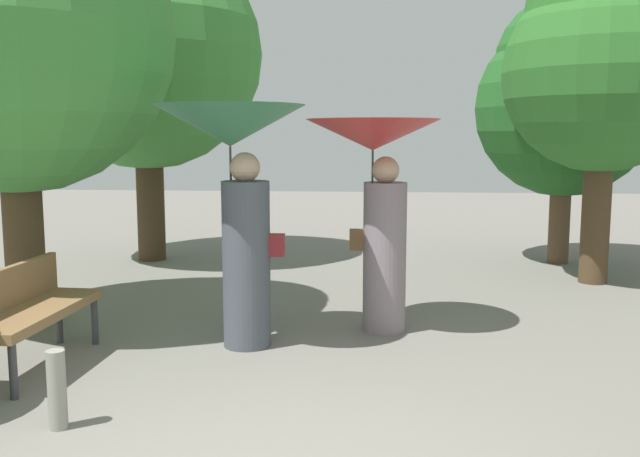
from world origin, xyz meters
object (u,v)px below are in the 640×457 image
park_bench (27,307)px  path_marker_post (57,390)px  tree_mid_left (145,34)px  tree_mid_right (605,55)px  tree_far_back (565,94)px  tree_near_left (11,7)px  person_left (235,168)px  person_right (377,178)px

park_bench → path_marker_post: park_bench is taller
park_bench → tree_mid_left: bearing=8.8°
park_bench → tree_mid_right: tree_mid_right is taller
tree_far_back → path_marker_post: (-4.73, -6.33, -2.22)m
tree_near_left → tree_far_back: 7.36m
path_marker_post → tree_near_left: bearing=121.4°
person_left → tree_mid_right: 5.21m
tree_mid_left → path_marker_post: 6.95m
tree_far_back → path_marker_post: size_ratio=7.50×
person_right → tree_mid_left: tree_mid_left is taller
tree_near_left → tree_far_back: tree_near_left is taller
path_marker_post → tree_far_back: bearing=53.3°
person_right → park_bench: (-2.82, -1.33, -0.98)m
tree_mid_left → tree_far_back: 6.20m
tree_mid_left → park_bench: bearing=-82.8°
path_marker_post → person_right: bearing=50.4°
person_left → person_right: person_left is taller
tree_far_back → path_marker_post: 8.21m
path_marker_post → person_left: bearing=67.0°
park_bench → person_left: bearing=-63.3°
person_right → tree_mid_right: (2.79, 2.47, 1.39)m
tree_far_back → path_marker_post: bearing=-126.7°
tree_mid_left → path_marker_post: tree_mid_left is taller
tree_far_back → tree_near_left: bearing=-147.3°
person_right → tree_far_back: (2.69, 3.87, 0.99)m
tree_mid_left → tree_mid_right: tree_mid_left is taller
tree_near_left → tree_mid_left: bearing=89.4°
tree_mid_left → tree_mid_right: (6.23, -1.13, -0.48)m
tree_near_left → tree_mid_right: bearing=22.2°
tree_far_back → park_bench: bearing=-136.7°
tree_mid_right → path_marker_post: 7.37m
person_left → path_marker_post: bearing=155.0°
tree_near_left → tree_far_back: bearing=32.7°
tree_mid_right → tree_near_left: bearing=-157.8°
person_right → park_bench: size_ratio=1.35×
person_right → tree_mid_left: bearing=41.8°
park_bench → path_marker_post: (0.78, -1.13, -0.25)m
person_right → park_bench: 3.27m
park_bench → tree_mid_right: size_ratio=0.35×
tree_mid_left → path_marker_post: size_ratio=10.14×
park_bench → path_marker_post: bearing=-143.7°
park_bench → tree_near_left: size_ratio=0.31×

